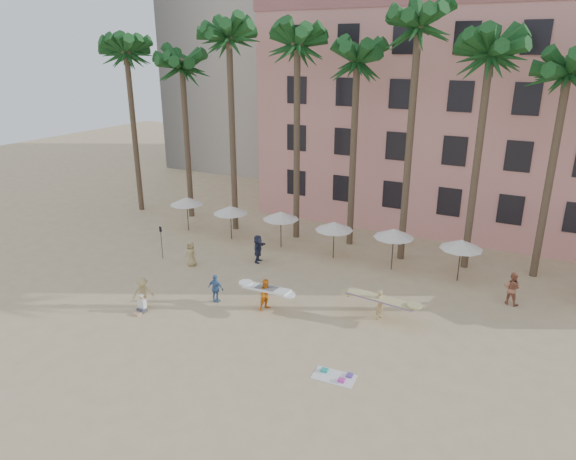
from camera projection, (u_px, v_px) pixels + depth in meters
The scene contains 10 objects.
ground at pixel (247, 355), 23.27m from camera, with size 120.00×120.00×0.00m, color #D1B789.
pink_hotel at pixel (501, 120), 39.33m from camera, with size 35.00×14.00×16.00m, color pink.
palm_row at pixel (378, 52), 31.29m from camera, with size 44.40×5.40×16.30m.
umbrella_row at pixel (306, 220), 34.26m from camera, with size 22.50×2.70×2.73m.
beach_towel at pixel (335, 376), 21.75m from camera, with size 1.86×1.11×0.14m.
carrier_yellow at pixel (380, 302), 26.18m from camera, with size 3.47×0.91×1.61m.
carrier_white at pixel (266, 293), 27.14m from camera, with size 2.76×1.00×1.72m.
beachgoers at pixel (272, 271), 30.02m from camera, with size 19.58×10.56×1.86m.
paddle at pixel (161, 238), 33.62m from camera, with size 0.18×0.04×2.23m.
seated_man at pixel (141, 306), 27.00m from camera, with size 0.43×0.74×0.97m.
Camera 1 is at (10.87, -16.94, 13.13)m, focal length 32.00 mm.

